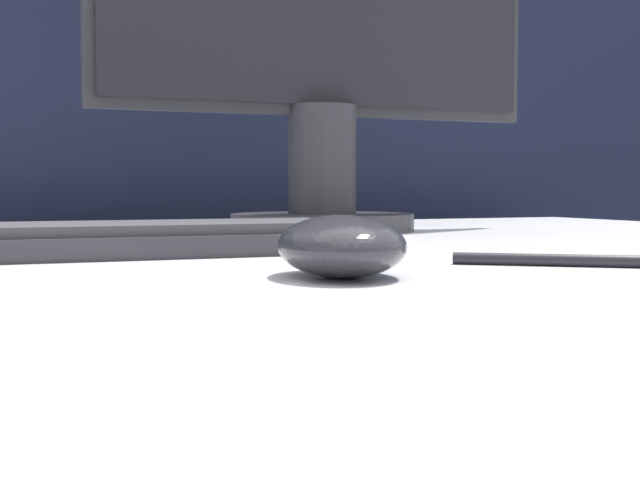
# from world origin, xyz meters

# --- Properties ---
(partition_panel) EXTENTS (5.00, 0.03, 1.19)m
(partition_panel) POSITION_xyz_m (0.00, 0.73, 0.60)
(partition_panel) COLOR black
(partition_panel) RESTS_ON ground_plane
(computer_mouse_near) EXTENTS (0.09, 0.11, 0.04)m
(computer_mouse_near) POSITION_xyz_m (0.03, -0.17, 0.76)
(computer_mouse_near) COLOR #232328
(computer_mouse_near) RESTS_ON desk
(keyboard) EXTENTS (0.42, 0.14, 0.02)m
(keyboard) POSITION_xyz_m (-0.08, 0.05, 0.75)
(keyboard) COLOR #28282D
(keyboard) RESTS_ON desk
(pen) EXTENTS (0.13, 0.10, 0.01)m
(pen) POSITION_xyz_m (0.19, -0.17, 0.74)
(pen) COLOR black
(pen) RESTS_ON desk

